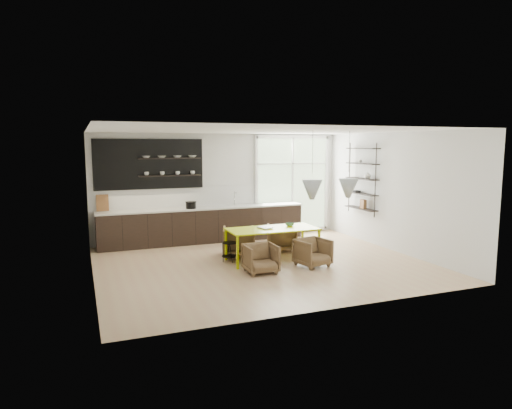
% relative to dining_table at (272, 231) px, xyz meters
% --- Properties ---
extents(room, '(7.02, 6.01, 2.91)m').
position_rel_dining_table_xyz_m(room, '(0.26, 0.92, 0.77)').
color(room, tan).
rests_on(room, ground).
extents(kitchen_run, '(5.54, 0.69, 2.75)m').
position_rel_dining_table_xyz_m(kitchen_run, '(-1.02, 2.52, -0.09)').
color(kitchen_run, black).
rests_on(kitchen_run, ground).
extents(right_shelving, '(0.26, 1.22, 1.90)m').
position_rel_dining_table_xyz_m(right_shelving, '(3.04, 1.00, 0.96)').
color(right_shelving, black).
rests_on(right_shelving, ground).
extents(dining_table, '(2.03, 0.92, 0.74)m').
position_rel_dining_table_xyz_m(dining_table, '(0.00, 0.00, 0.00)').
color(dining_table, '#BDD600').
rests_on(dining_table, ground).
extents(armchair_back_left, '(0.93, 0.94, 0.68)m').
position_rel_dining_table_xyz_m(armchair_back_left, '(-0.55, 0.72, -0.35)').
color(armchair_back_left, brown).
rests_on(armchair_back_left, ground).
extents(armchair_back_right, '(0.90, 0.91, 0.65)m').
position_rel_dining_table_xyz_m(armchair_back_right, '(0.60, 0.80, -0.36)').
color(armchair_back_right, brown).
rests_on(armchair_back_right, ground).
extents(armchair_front_left, '(0.64, 0.66, 0.59)m').
position_rel_dining_table_xyz_m(armchair_front_left, '(-0.61, -0.82, -0.39)').
color(armchair_front_left, brown).
rests_on(armchair_front_left, ground).
extents(armchair_front_right, '(0.76, 0.78, 0.60)m').
position_rel_dining_table_xyz_m(armchair_front_right, '(0.63, -0.75, -0.39)').
color(armchair_front_right, brown).
rests_on(armchair_front_right, ground).
extents(wire_stool, '(0.35, 0.35, 0.44)m').
position_rel_dining_table_xyz_m(wire_stool, '(-0.93, 0.26, -0.40)').
color(wire_stool, black).
rests_on(wire_stool, ground).
extents(table_book, '(0.31, 0.37, 0.03)m').
position_rel_dining_table_xyz_m(table_book, '(-0.27, 0.04, 0.07)').
color(table_book, white).
rests_on(table_book, dining_table).
extents(table_bowl, '(0.25, 0.25, 0.06)m').
position_rel_dining_table_xyz_m(table_bowl, '(0.50, 0.14, 0.08)').
color(table_bowl, '#52895C').
rests_on(table_bowl, dining_table).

